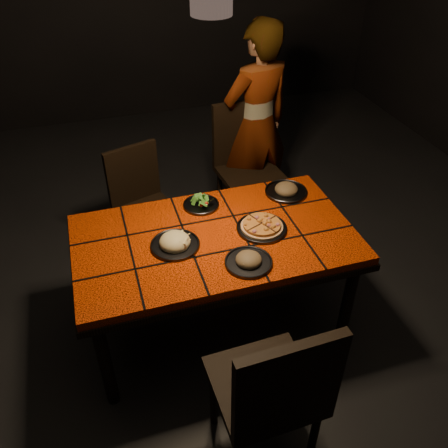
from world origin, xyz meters
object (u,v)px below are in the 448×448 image
object	(u,v)px
chair_far_left	(141,198)
diner	(257,125)
dining_table	(215,246)
plate_pizza	(262,227)
chair_far_right	(246,159)
plate_pasta	(175,243)
chair_near	(274,391)

from	to	relation	value
chair_far_left	diner	world-z (taller)	diner
dining_table	plate_pizza	distance (m)	0.30
chair_far_right	plate_pasta	distance (m)	1.36
chair_far_left	chair_far_right	distance (m)	0.89
dining_table	chair_near	size ratio (longest dim) A/B	1.56
plate_pizza	plate_pasta	bearing A→B (deg)	-179.89
dining_table	chair_near	bearing A→B (deg)	-90.57
dining_table	plate_pizza	xyz separation A→B (m)	(0.28, -0.02, 0.10)
chair_near	chair_far_left	xyz separation A→B (m)	(-0.30, 1.82, -0.09)
chair_near	diner	xyz separation A→B (m)	(0.69, 2.11, 0.22)
chair_far_left	chair_far_right	xyz separation A→B (m)	(0.87, 0.18, 0.08)
chair_near	diner	bearing A→B (deg)	-110.13
chair_near	chair_far_left	bearing A→B (deg)	-82.68
chair_near	plate_pasta	world-z (taller)	chair_near
chair_far_right	plate_pasta	xyz separation A→B (m)	(-0.80, -1.08, 0.18)
diner	chair_far_right	bearing A→B (deg)	28.48
dining_table	plate_pizza	bearing A→B (deg)	-5.08
chair_far_left	plate_pizza	world-z (taller)	chair_far_left
chair_far_left	plate_pasta	size ratio (longest dim) A/B	3.20
chair_near	plate_pasta	bearing A→B (deg)	-78.05
chair_near	chair_far_right	size ratio (longest dim) A/B	1.01
chair_far_right	diner	size ratio (longest dim) A/B	0.63
plate_pizza	chair_far_left	bearing A→B (deg)	123.14
diner	plate_pizza	bearing A→B (deg)	56.60
chair_near	plate_pizza	bearing A→B (deg)	-109.24
diner	plate_pizza	distance (m)	1.26
dining_table	chair_far_left	bearing A→B (deg)	109.40
dining_table	chair_near	xyz separation A→B (m)	(-0.01, -0.95, -0.08)
chair_far_right	dining_table	bearing A→B (deg)	-123.18
chair_far_left	diner	distance (m)	1.08
dining_table	plate_pizza	world-z (taller)	plate_pizza
diner	plate_pasta	world-z (taller)	diner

